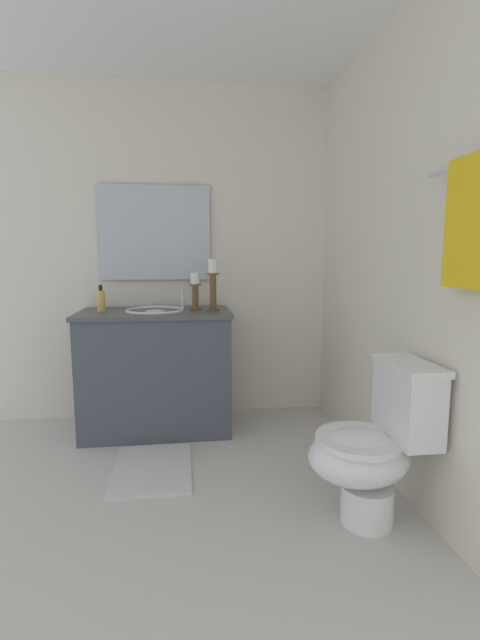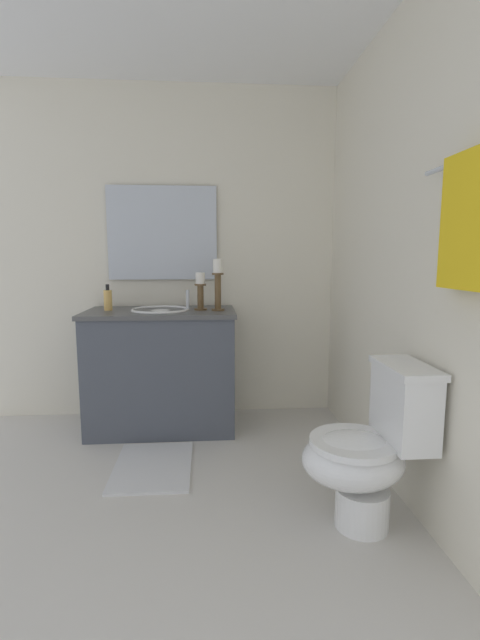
# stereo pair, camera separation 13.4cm
# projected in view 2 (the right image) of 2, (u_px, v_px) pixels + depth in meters

# --- Properties ---
(floor) EXTENTS (2.46, 2.60, 0.02)m
(floor) POSITION_uv_depth(u_px,v_px,m) (149.00, 495.00, 2.27)
(floor) COLOR beige
(floor) RESTS_ON ground
(wall_back) EXTENTS (2.46, 0.04, 2.45)m
(wall_back) POSITION_uv_depth(u_px,v_px,m) (405.00, 254.00, 2.19)
(wall_back) COLOR silver
(wall_back) RESTS_ON ground
(wall_left) EXTENTS (0.04, 2.60, 2.45)m
(wall_left) POSITION_uv_depth(u_px,v_px,m) (165.00, 255.00, 3.30)
(wall_left) COLOR silver
(wall_left) RESTS_ON ground
(vanity_cabinet) EXTENTS (0.58, 1.04, 0.84)m
(vanity_cabinet) POSITION_uv_depth(u_px,v_px,m) (162.00, 369.00, 3.10)
(vanity_cabinet) COLOR #474C56
(vanity_cabinet) RESTS_ON ground
(sink_basin) EXTENTS (0.40, 0.40, 0.24)m
(sink_basin) POSITION_uv_depth(u_px,v_px,m) (161.00, 316.00, 3.04)
(sink_basin) COLOR white
(sink_basin) RESTS_ON vanity_cabinet
(mirror) EXTENTS (0.02, 0.80, 0.68)m
(mirror) POSITION_uv_depth(u_px,v_px,m) (162.00, 233.00, 3.24)
(mirror) COLOR silver
(candle_holder_tall) EXTENTS (0.09, 0.09, 0.35)m
(candle_holder_tall) POSITION_uv_depth(u_px,v_px,m) (218.00, 283.00, 3.00)
(candle_holder_tall) COLOR brown
(candle_holder_tall) RESTS_ON vanity_cabinet
(candle_holder_short) EXTENTS (0.09, 0.09, 0.26)m
(candle_holder_short) POSITION_uv_depth(u_px,v_px,m) (200.00, 290.00, 3.04)
(candle_holder_short) COLOR brown
(candle_holder_short) RESTS_ON vanity_cabinet
(soap_bottle) EXTENTS (0.06, 0.06, 0.18)m
(soap_bottle) POSITION_uv_depth(u_px,v_px,m) (108.00, 300.00, 3.02)
(soap_bottle) COLOR #E5B259
(soap_bottle) RESTS_ON vanity_cabinet
(toilet) EXTENTS (0.39, 0.54, 0.75)m
(toilet) POSITION_uv_depth(u_px,v_px,m) (368.00, 449.00, 1.94)
(toilet) COLOR white
(toilet) RESTS_ON ground
(towel_bar) EXTENTS (0.66, 0.02, 0.02)m
(towel_bar) POSITION_uv_depth(u_px,v_px,m) (475.00, 156.00, 1.51)
(towel_bar) COLOR silver
(towel_near_vanity) EXTENTS (0.28, 0.03, 0.48)m
(towel_near_vanity) POSITION_uv_depth(u_px,v_px,m) (465.00, 221.00, 1.54)
(towel_near_vanity) COLOR yellow
(towel_near_vanity) RESTS_ON towel_bar
(bath_mat) EXTENTS (0.60, 0.44, 0.02)m
(bath_mat) POSITION_uv_depth(u_px,v_px,m) (153.00, 466.00, 2.54)
(bath_mat) COLOR silver
(bath_mat) RESTS_ON ground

